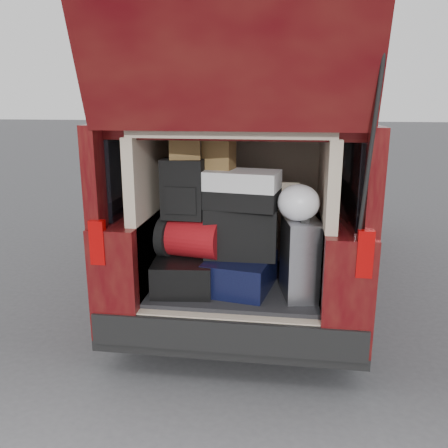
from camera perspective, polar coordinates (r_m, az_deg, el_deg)
The scene contains 13 objects.
ground at distance 3.76m, azimuth 0.97°, elevation -16.30°, with size 80.00×80.00×0.00m, color #3A3A3C.
minivan at distance 5.16m, azimuth 3.56°, elevation 3.30°, with size 1.90×5.35×2.77m.
load_floor at distance 3.86m, azimuth 1.50°, elevation -10.71°, with size 1.24×1.05×0.55m, color black.
black_hardshell at distance 3.64m, azimuth -4.75°, elevation -5.67°, with size 0.43×0.60×0.24m, color black.
navy_hardshell at distance 3.59m, azimuth 1.95°, elevation -5.89°, with size 0.45×0.55×0.24m, color black.
silver_roller at distance 3.45m, azimuth 9.22°, elevation -4.09°, with size 0.24×0.38×0.57m, color white.
red_duffel at distance 3.55m, azimuth -3.97°, elevation -1.62°, with size 0.45×0.30×0.30m, color maroon.
black_soft_case at distance 3.54m, azimuth 2.08°, elevation -0.90°, with size 0.53×0.32×0.38m, color black.
backpack at distance 3.47m, azimuth -4.92°, elevation 4.20°, with size 0.31×0.19×0.44m, color black.
twotone_duffel at distance 3.44m, azimuth 1.54°, elevation 4.22°, with size 0.61×0.31×0.27m, color silver.
grocery_sack_lower at distance 3.46m, azimuth -4.73°, elevation 9.48°, with size 0.22×0.18×0.20m, color brown.
grocery_sack_upper at distance 3.49m, azimuth -0.61°, elevation 8.36°, with size 0.21×0.17×0.21m, color brown.
plastic_bag_right at distance 3.31m, azimuth 8.97°, elevation 2.55°, with size 0.29×0.27×0.25m, color white.
Camera 1 is at (0.39, -3.19, 1.94)m, focal length 38.00 mm.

